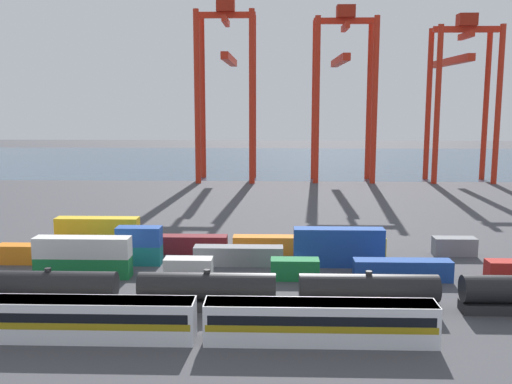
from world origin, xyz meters
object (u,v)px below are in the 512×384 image
object	(u,v)px
passenger_train	(200,319)
shipping_container_5	(511,271)
shipping_container_12	(98,243)
gantry_crane_east	(460,80)
freight_tank_row	(287,291)
gantry_crane_west	(227,74)
gantry_crane_central	(343,78)
shipping_container_2	(188,268)
shipping_container_3	(295,269)

from	to	relation	value
passenger_train	shipping_container_5	size ratio (longest dim) A/B	7.24
shipping_container_12	gantry_crane_east	world-z (taller)	gantry_crane_east
shipping_container_5	freight_tank_row	bearing A→B (deg)	-158.51
shipping_container_12	gantry_crane_west	world-z (taller)	gantry_crane_west
passenger_train	freight_tank_row	size ratio (longest dim) A/B	0.66
freight_tank_row	gantry_crane_central	distance (m)	108.83
passenger_train	gantry_crane_east	size ratio (longest dim) A/B	0.98
shipping_container_2	gantry_crane_central	size ratio (longest dim) A/B	0.13
passenger_train	shipping_container_3	xyz separation A→B (m)	(9.48, 19.45, -0.84)
freight_tank_row	gantry_crane_west	xyz separation A→B (m)	(-14.73, 104.50, 26.98)
shipping_container_2	gantry_crane_west	size ratio (longest dim) A/B	0.12
gantry_crane_east	shipping_container_12	bearing A→B (deg)	-133.20
freight_tank_row	passenger_train	bearing A→B (deg)	-134.53
passenger_train	shipping_container_5	bearing A→B (deg)	28.22
gantry_crane_central	gantry_crane_west	bearing A→B (deg)	179.54
shipping_container_3	shipping_container_12	size ratio (longest dim) A/B	0.50
gantry_crane_west	gantry_crane_east	xyz separation A→B (m)	(63.84, 0.24, -1.68)
shipping_container_2	gantry_crane_east	world-z (taller)	gantry_crane_east
freight_tank_row	gantry_crane_central	bearing A→B (deg)	80.64
shipping_container_3	gantry_crane_west	size ratio (longest dim) A/B	0.12
shipping_container_5	gantry_crane_central	world-z (taller)	gantry_crane_central
shipping_container_3	shipping_container_12	world-z (taller)	same
passenger_train	gantry_crane_central	size ratio (longest dim) A/B	0.93
shipping_container_12	shipping_container_5	bearing A→B (deg)	-12.53
freight_tank_row	shipping_container_12	size ratio (longest dim) A/B	5.47
passenger_train	freight_tank_row	world-z (taller)	freight_tank_row
freight_tank_row	shipping_container_2	size ratio (longest dim) A/B	10.96
gantry_crane_west	gantry_crane_east	distance (m)	63.86
gantry_crane_central	gantry_crane_east	world-z (taller)	gantry_crane_central
shipping_container_2	shipping_container_5	xyz separation A→B (m)	(40.14, 0.00, 0.00)
shipping_container_2	shipping_container_5	world-z (taller)	same
gantry_crane_central	gantry_crane_east	distance (m)	31.93
freight_tank_row	gantry_crane_central	size ratio (longest dim) A/B	1.41
shipping_container_3	shipping_container_5	size ratio (longest dim) A/B	1.00
freight_tank_row	shipping_container_2	world-z (taller)	freight_tank_row
freight_tank_row	shipping_container_12	world-z (taller)	freight_tank_row
gantry_crane_west	freight_tank_row	bearing A→B (deg)	-81.98
gantry_crane_central	gantry_crane_east	bearing A→B (deg)	0.89
passenger_train	gantry_crane_west	size ratio (longest dim) A/B	0.90
shipping_container_12	shipping_container_3	bearing A→B (deg)	-23.29
gantry_crane_west	gantry_crane_east	world-z (taller)	gantry_crane_west
gantry_crane_central	shipping_container_12	bearing A→B (deg)	-118.84
shipping_container_5	gantry_crane_central	xyz separation A→B (m)	(-10.73, 93.25, 26.89)
shipping_container_2	shipping_container_5	distance (m)	40.14
passenger_train	shipping_container_12	distance (m)	37.03
shipping_container_5	gantry_crane_west	world-z (taller)	gantry_crane_west
shipping_container_2	shipping_container_5	size ratio (longest dim) A/B	1.00
shipping_container_12	gantry_crane_east	bearing A→B (deg)	46.80
passenger_train	gantry_crane_west	xyz separation A→B (m)	(-6.41, 112.95, 26.92)
shipping_container_2	shipping_container_3	distance (m)	13.38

